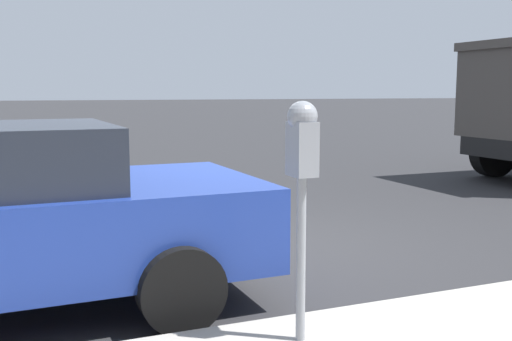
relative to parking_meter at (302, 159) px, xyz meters
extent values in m
plane|color=#2B2B2D|center=(2.61, -0.69, -1.31)|extent=(220.00, 220.00, 0.00)
cylinder|color=gray|center=(0.00, 0.00, -0.64)|extent=(0.06, 0.06, 1.07)
cube|color=gray|center=(0.00, 0.00, 0.06)|extent=(0.20, 0.14, 0.34)
sphere|color=gray|center=(0.00, 0.00, 0.27)|extent=(0.19, 0.19, 0.19)
cube|color=#19389E|center=(0.11, 0.00, 0.02)|extent=(0.01, 0.11, 0.12)
cube|color=black|center=(0.11, 0.00, 0.14)|extent=(0.01, 0.10, 0.08)
cylinder|color=black|center=(2.64, 0.63, -0.99)|extent=(0.23, 0.64, 0.64)
cylinder|color=black|center=(0.73, 0.59, -0.99)|extent=(0.23, 0.64, 0.64)
cylinder|color=black|center=(6.08, -7.40, -0.79)|extent=(0.31, 1.04, 1.04)
camera|label=1|loc=(-3.32, 1.66, 0.42)|focal=42.00mm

